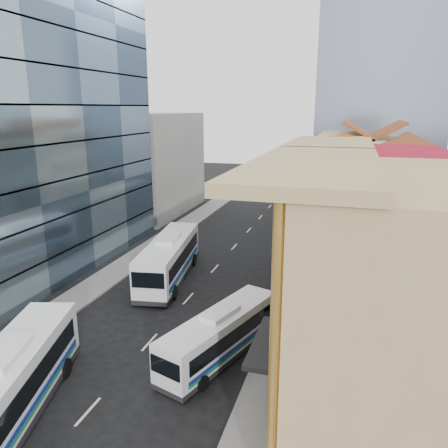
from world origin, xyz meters
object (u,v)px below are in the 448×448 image
(bus_left_near, at_px, (9,385))
(bus_right, at_px, (220,334))
(office_tower, at_px, (25,105))
(bus_left_far, at_px, (169,258))
(shophouse_tan, at_px, (390,303))

(bus_left_near, relative_size, bus_right, 1.22)
(office_tower, distance_m, bus_left_near, 27.27)
(bus_left_near, xyz_separation_m, bus_right, (8.13, 8.18, -0.34))
(bus_left_far, bearing_deg, shophouse_tan, -47.01)
(bus_left_near, bearing_deg, bus_left_far, 73.44)
(shophouse_tan, bearing_deg, bus_right, 163.69)
(office_tower, xyz_separation_m, bus_left_far, (13.92, -0.55, -13.01))
(shophouse_tan, distance_m, bus_left_far, 22.10)
(office_tower, relative_size, bus_left_near, 2.51)
(bus_left_far, bearing_deg, bus_left_near, -99.09)
(shophouse_tan, bearing_deg, bus_left_far, 141.78)
(shophouse_tan, distance_m, office_tower, 35.19)
(bus_right, bearing_deg, shophouse_tan, 2.37)
(shophouse_tan, relative_size, bus_left_far, 1.13)
(bus_left_near, bearing_deg, bus_right, 28.94)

